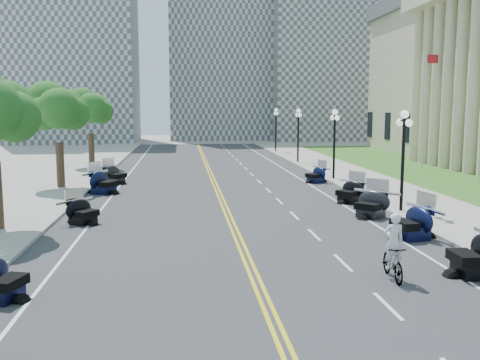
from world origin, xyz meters
name	(u,v)px	position (x,y,z in m)	size (l,w,h in m)	color
ground	(237,237)	(0.00, 0.00, 0.00)	(160.00, 160.00, 0.00)	gray
road	(220,196)	(0.00, 10.00, 0.00)	(16.00, 90.00, 0.01)	#333335
centerline_yellow_a	(218,196)	(-0.12, 10.00, 0.01)	(0.12, 90.00, 0.00)	yellow
centerline_yellow_b	(222,196)	(0.12, 10.00, 0.01)	(0.12, 90.00, 0.00)	yellow
edge_line_north	(326,194)	(6.40, 10.00, 0.01)	(0.12, 90.00, 0.00)	white
edge_line_south	(110,198)	(-6.40, 10.00, 0.01)	(0.12, 90.00, 0.00)	white
lane_dash_4	(388,306)	(3.20, -8.00, 0.01)	(0.12, 2.00, 0.00)	white
lane_dash_5	(343,263)	(3.20, -4.00, 0.01)	(0.12, 2.00, 0.00)	white
lane_dash_6	(314,235)	(3.20, 0.00, 0.01)	(0.12, 2.00, 0.00)	white
lane_dash_7	(294,215)	(3.20, 4.00, 0.01)	(0.12, 2.00, 0.00)	white
lane_dash_8	(279,201)	(3.20, 8.00, 0.01)	(0.12, 2.00, 0.00)	white
lane_dash_9	(268,190)	(3.20, 12.00, 0.01)	(0.12, 2.00, 0.00)	white
lane_dash_10	(259,181)	(3.20, 16.00, 0.01)	(0.12, 2.00, 0.00)	white
lane_dash_11	(252,174)	(3.20, 20.00, 0.01)	(0.12, 2.00, 0.00)	white
lane_dash_12	(246,169)	(3.20, 24.00, 0.01)	(0.12, 2.00, 0.00)	white
lane_dash_13	(241,164)	(3.20, 28.00, 0.01)	(0.12, 2.00, 0.00)	white
lane_dash_14	(236,160)	(3.20, 32.00, 0.01)	(0.12, 2.00, 0.00)	white
lane_dash_15	(233,156)	(3.20, 36.00, 0.01)	(0.12, 2.00, 0.00)	white
lane_dash_16	(229,153)	(3.20, 40.00, 0.01)	(0.12, 2.00, 0.00)	white
lane_dash_17	(227,150)	(3.20, 44.00, 0.01)	(0.12, 2.00, 0.00)	white
lane_dash_18	(224,148)	(3.20, 48.00, 0.01)	(0.12, 2.00, 0.00)	white
lane_dash_19	(222,145)	(3.20, 52.00, 0.01)	(0.12, 2.00, 0.00)	white
sidewalk_north	(391,192)	(10.50, 10.00, 0.07)	(5.00, 90.00, 0.15)	#9E9991
sidewalk_south	(37,198)	(-10.50, 10.00, 0.07)	(5.00, 90.00, 0.15)	#9E9991
lawn	(438,175)	(17.50, 18.00, 0.05)	(9.00, 60.00, 0.10)	#356023
distant_block_a	(74,54)	(-18.00, 62.00, 13.00)	(18.00, 14.00, 26.00)	gray
distant_block_b	(219,47)	(4.00, 68.00, 15.00)	(16.00, 12.00, 30.00)	gray
distant_block_c	(331,71)	(22.00, 65.00, 11.00)	(20.00, 14.00, 22.00)	gray
street_lamp_2	(403,161)	(8.60, 4.00, 2.60)	(0.50, 1.20, 4.90)	black
street_lamp_3	(334,144)	(8.60, 16.00, 2.60)	(0.50, 1.20, 4.90)	black
street_lamp_4	(298,136)	(8.60, 28.00, 2.60)	(0.50, 1.20, 4.90)	black
street_lamp_5	(276,130)	(8.60, 40.00, 2.60)	(0.50, 1.20, 4.90)	black
flagpole	(424,110)	(18.00, 22.00, 5.00)	(1.10, 0.20, 10.00)	silver
tree_3	(58,115)	(-10.00, 14.00, 4.75)	(4.80, 4.80, 9.20)	#235619
tree_4	(90,113)	(-10.00, 26.00, 4.75)	(4.80, 4.80, 9.20)	#235619
motorcycle_n_4	(475,253)	(6.85, -5.86, 0.77)	(2.19, 2.19, 1.53)	black
motorcycle_n_5	(412,221)	(6.91, -1.07, 0.76)	(2.16, 2.16, 1.51)	black
motorcycle_n_6	(371,202)	(6.76, 3.21, 0.73)	(2.09, 2.09, 1.47)	black
motorcycle_n_7	(350,190)	(6.99, 7.16, 0.69)	(1.97, 1.97, 1.38)	black
motorcycle_n_9	(316,174)	(7.05, 15.04, 0.64)	(1.82, 1.82, 1.28)	black
motorcycle_s_6	(83,210)	(-6.71, 3.21, 0.64)	(1.83, 1.83, 1.28)	black
motorcycle_s_8	(104,181)	(-6.98, 11.78, 0.78)	(2.24, 2.24, 1.57)	black
motorcycle_s_9	(115,173)	(-6.85, 16.05, 0.71)	(2.04, 2.04, 1.43)	black
bicycle	(393,262)	(4.17, -5.90, 0.56)	(0.53, 1.87, 1.12)	#A51414
cyclist_rider	(395,216)	(4.17, -5.90, 1.99)	(0.63, 0.42, 1.74)	white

